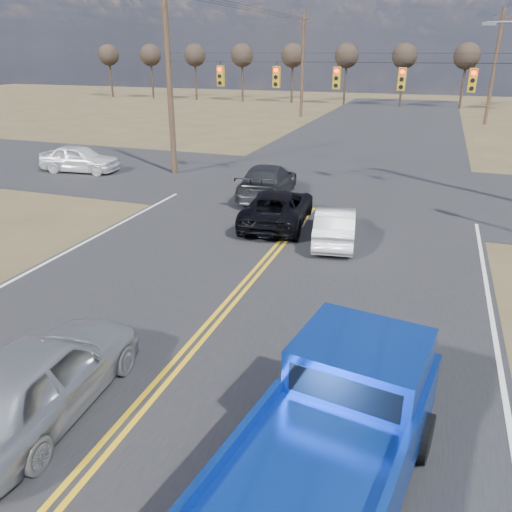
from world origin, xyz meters
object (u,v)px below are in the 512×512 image
(dgrey_car_queue, at_px, (267,181))
(cross_car_west, at_px, (80,159))
(pickup_truck, at_px, (329,453))
(silver_suv, at_px, (40,377))
(black_suv, at_px, (278,207))
(white_car_queue, at_px, (335,225))

(dgrey_car_queue, xyz_separation_m, cross_car_west, (-11.83, 1.41, -0.01))
(pickup_truck, relative_size, dgrey_car_queue, 1.17)
(silver_suv, xyz_separation_m, cross_car_west, (-12.66, 17.50, -0.04))
(black_suv, xyz_separation_m, white_car_queue, (2.57, -1.23, -0.04))
(white_car_queue, bearing_deg, black_suv, -34.47)
(white_car_queue, bearing_deg, dgrey_car_queue, -58.28)
(pickup_truck, height_order, white_car_queue, pickup_truck)
(pickup_truck, xyz_separation_m, silver_suv, (-5.58, 0.35, -0.28))
(black_suv, relative_size, white_car_queue, 1.26)
(black_suv, bearing_deg, pickup_truck, 104.53)
(pickup_truck, relative_size, cross_car_west, 1.39)
(black_suv, bearing_deg, dgrey_car_queue, -71.73)
(dgrey_car_queue, distance_m, cross_car_west, 11.92)
(dgrey_car_queue, bearing_deg, pickup_truck, 104.69)
(black_suv, height_order, dgrey_car_queue, dgrey_car_queue)
(white_car_queue, height_order, dgrey_car_queue, dgrey_car_queue)
(pickup_truck, bearing_deg, white_car_queue, 109.25)
(pickup_truck, distance_m, white_car_queue, 11.68)
(pickup_truck, distance_m, dgrey_car_queue, 17.64)
(silver_suv, distance_m, white_car_queue, 11.63)
(silver_suv, bearing_deg, white_car_queue, -110.78)
(pickup_truck, xyz_separation_m, black_suv, (-4.73, 12.70, -0.39))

